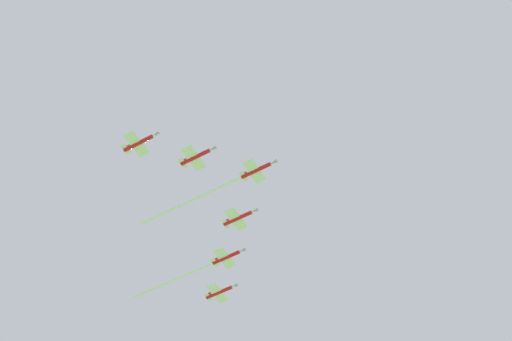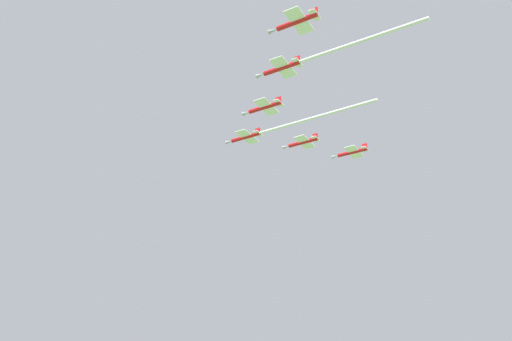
{
  "view_description": "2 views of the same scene",
  "coord_description": "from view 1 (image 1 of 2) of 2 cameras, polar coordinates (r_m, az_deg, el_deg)",
  "views": [
    {
      "loc": [
        81.15,
        96.72,
        2.61
      ],
      "look_at": [
        7.2,
        -5.0,
        187.25
      ],
      "focal_mm": 52.28,
      "sensor_mm": 36.0,
      "label": 1
    },
    {
      "loc": [
        -73.46,
        -122.34,
        105.64
      ],
      "look_at": [
        15.73,
        1.37,
        180.73
      ],
      "focal_mm": 37.22,
      "sensor_mm": 36.0,
      "label": 2
    }
  ],
  "objects": [
    {
      "name": "jet_lead",
      "position": [
        226.96,
        -2.62,
        -1.21
      ],
      "size": [
        22.45,
        45.0,
        2.59
      ],
      "rotation": [
        0.0,
        0.0,
        0.43
      ],
      "color": "red"
    },
    {
      "name": "jet_port_inner",
      "position": [
        233.38,
        -1.35,
        -3.65
      ],
      "size": [
        9.47,
        12.16,
        2.59
      ],
      "rotation": [
        0.0,
        0.0,
        0.43
      ],
      "color": "red"
    },
    {
      "name": "jet_starboard_outer",
      "position": [
        220.57,
        -8.95,
        2.1
      ],
      "size": [
        9.47,
        12.16,
        2.59
      ],
      "rotation": [
        0.0,
        0.0,
        0.43
      ],
      "color": "red"
    },
    {
      "name": "jet_center_rear",
      "position": [
        256.09,
        -2.79,
        -9.28
      ],
      "size": [
        9.47,
        12.16,
        2.59
      ],
      "rotation": [
        0.0,
        0.0,
        0.43
      ],
      "color": "red"
    },
    {
      "name": "jet_starboard_inner",
      "position": [
        222.11,
        -4.62,
        1.05
      ],
      "size": [
        9.47,
        12.16,
        2.59
      ],
      "rotation": [
        0.0,
        0.0,
        0.43
      ],
      "color": "red"
    },
    {
      "name": "jet_port_outer",
      "position": [
        248.38,
        -4.23,
        -7.48
      ],
      "size": [
        20.16,
        40.02,
        2.59
      ],
      "rotation": [
        0.0,
        0.0,
        0.43
      ],
      "color": "red"
    }
  ]
}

